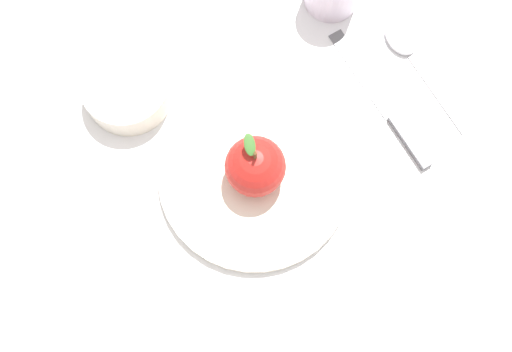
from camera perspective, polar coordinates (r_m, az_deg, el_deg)
ground_plane at (r=0.76m, az=2.32°, el=1.08°), size 2.40×2.40×0.00m
dinner_plate at (r=0.75m, az=0.00°, el=-0.23°), size 0.22×0.22×0.01m
apple at (r=0.71m, az=-0.15°, el=1.01°), size 0.07×0.07×0.08m
side_bowl at (r=0.78m, az=-11.43°, el=7.63°), size 0.10×0.10×0.04m
knife at (r=0.79m, az=11.66°, el=5.70°), size 0.20×0.02×0.01m
spoon at (r=0.83m, az=13.38°, el=10.81°), size 0.17×0.04×0.01m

